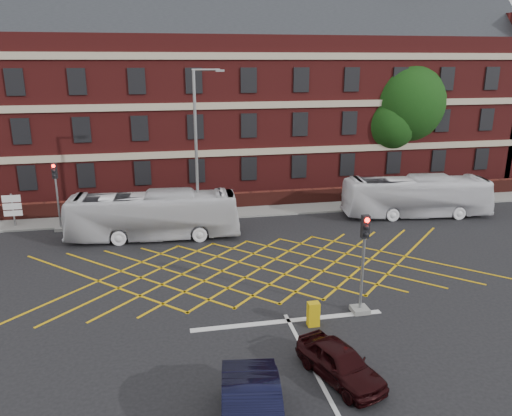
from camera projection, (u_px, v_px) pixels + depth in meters
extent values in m
plane|color=black|center=(269.00, 285.00, 23.62)|extent=(120.00, 120.00, 0.00)
cube|color=#5E1818|center=(213.00, 111.00, 42.59)|extent=(50.00, 12.00, 12.00)
cube|color=black|center=(211.00, 37.00, 40.88)|extent=(51.00, 10.61, 10.61)
cube|color=#B7A88C|center=(222.00, 106.00, 36.59)|extent=(50.00, 0.18, 0.50)
cube|color=black|center=(222.00, 126.00, 37.03)|extent=(1.20, 0.14, 1.80)
cylinder|color=#B7A88C|center=(416.00, 3.00, 43.42)|extent=(3.60, 3.60, 6.00)
cube|color=#491813|center=(229.00, 201.00, 35.68)|extent=(56.00, 0.50, 1.10)
cube|color=slate|center=(231.00, 211.00, 34.88)|extent=(60.00, 3.00, 0.12)
cube|color=#CC990C|center=(261.00, 268.00, 25.49)|extent=(8.22, 8.22, 0.02)
cube|color=silver|center=(288.00, 321.00, 20.32)|extent=(8.00, 0.30, 0.02)
imported|color=silver|center=(154.00, 215.00, 29.46)|extent=(10.22, 3.03, 2.81)
imported|color=white|center=(416.00, 196.00, 33.67)|extent=(10.09, 3.52, 2.75)
imported|color=black|center=(340.00, 362.00, 16.50)|extent=(2.52, 3.81, 1.21)
cylinder|color=black|center=(399.00, 152.00, 42.44)|extent=(0.90, 0.90, 5.48)
sphere|color=black|center=(403.00, 102.00, 41.27)|extent=(6.89, 6.89, 6.89)
sphere|color=black|center=(389.00, 123.00, 40.69)|extent=(4.48, 4.48, 4.48)
sphere|color=black|center=(413.00, 115.00, 42.64)|extent=(4.13, 4.13, 4.13)
cube|color=slate|center=(360.00, 310.00, 21.04)|extent=(0.70, 0.70, 0.20)
cylinder|color=gray|center=(362.00, 274.00, 20.57)|extent=(0.12, 0.12, 3.50)
cube|color=black|center=(365.00, 227.00, 19.99)|extent=(0.30, 0.25, 0.95)
sphere|color=#FF0C05|center=(367.00, 220.00, 19.76)|extent=(0.20, 0.20, 0.20)
cube|color=slate|center=(61.00, 229.00, 31.16)|extent=(0.70, 0.70, 0.20)
cylinder|color=gray|center=(58.00, 203.00, 30.69)|extent=(0.12, 0.12, 3.50)
cube|color=black|center=(54.00, 171.00, 30.10)|extent=(0.30, 0.25, 0.95)
sphere|color=#FF0C05|center=(53.00, 166.00, 29.88)|extent=(0.20, 0.20, 0.20)
cube|color=slate|center=(199.00, 230.00, 30.85)|extent=(1.00, 1.00, 0.20)
cylinder|color=gray|center=(196.00, 155.00, 29.50)|extent=(0.18, 0.18, 9.69)
cylinder|color=gray|center=(206.00, 70.00, 28.25)|extent=(1.60, 0.12, 0.12)
cube|color=gray|center=(220.00, 71.00, 28.42)|extent=(0.50, 0.20, 0.12)
cylinder|color=gray|center=(13.00, 211.00, 31.44)|extent=(0.10, 0.10, 2.20)
cube|color=silver|center=(11.00, 199.00, 31.14)|extent=(1.10, 0.06, 0.45)
cube|color=silver|center=(12.00, 206.00, 31.28)|extent=(1.10, 0.06, 0.40)
cube|color=silver|center=(13.00, 213.00, 31.41)|extent=(1.10, 0.06, 0.35)
cube|color=#C8A20B|center=(313.00, 314.00, 19.85)|extent=(0.47, 0.36, 1.00)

